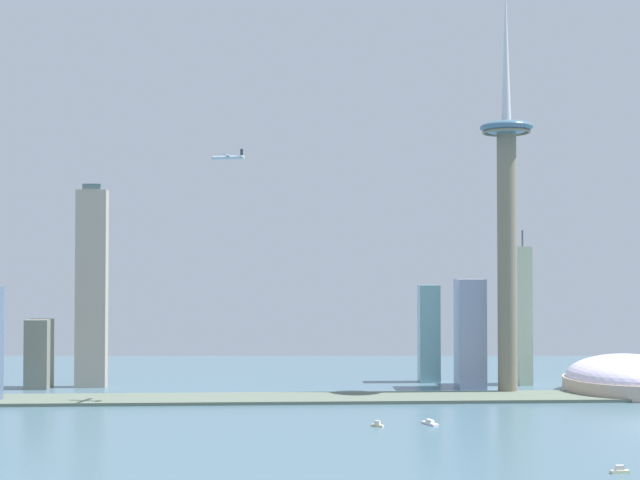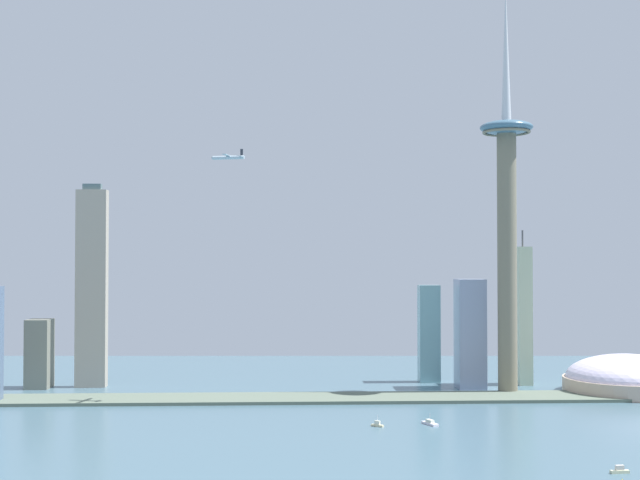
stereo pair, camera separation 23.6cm
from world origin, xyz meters
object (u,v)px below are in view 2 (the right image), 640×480
at_px(stadium_dome, 628,380).
at_px(boat_0, 377,424).
at_px(observation_tower, 507,204).
at_px(channel_buoy_0, 622,480).
at_px(skyscraper_3, 523,315).
at_px(boat_2, 430,423).
at_px(skyscraper_7, 429,333).
at_px(skyscraper_1, 39,354).
at_px(boat_1, 620,470).
at_px(skyscraper_6, 470,334).
at_px(airplane, 228,157).
at_px(skyscraper_2, 92,287).

distance_m(stadium_dome, boat_0, 263.03).
distance_m(observation_tower, channel_buoy_0, 327.27).
distance_m(skyscraper_3, boat_2, 226.83).
relative_size(observation_tower, skyscraper_7, 3.93).
bearing_deg(stadium_dome, observation_tower, 179.09).
relative_size(stadium_dome, channel_buoy_0, 62.11).
height_order(skyscraper_1, skyscraper_3, skyscraper_3).
height_order(skyscraper_1, skyscraper_7, skyscraper_7).
relative_size(skyscraper_3, boat_1, 13.55).
height_order(skyscraper_3, boat_1, skyscraper_3).
xyz_separation_m(observation_tower, skyscraper_3, (27.38, 51.25, -95.19)).
distance_m(skyscraper_6, boat_0, 202.16).
xyz_separation_m(skyscraper_3, boat_0, (-150.81, -190.59, -59.64)).
xyz_separation_m(boat_2, airplane, (-140.50, 96.43, 188.19)).
bearing_deg(stadium_dome, channel_buoy_0, -112.64).
xyz_separation_m(skyscraper_2, boat_1, (338.53, -322.59, -85.10)).
relative_size(stadium_dome, boat_0, 12.67).
bearing_deg(skyscraper_6, airplane, -161.21).
xyz_separation_m(skyscraper_1, skyscraper_7, (341.91, 24.10, 14.18)).
distance_m(boat_0, airplane, 237.85).
height_order(observation_tower, airplane, observation_tower).
height_order(boat_0, boat_2, boat_2).
relative_size(skyscraper_1, airplane, 2.28).
height_order(skyscraper_7, airplane, airplane).
bearing_deg(skyscraper_2, skyscraper_7, 3.73).
xyz_separation_m(skyscraper_2, skyscraper_3, (379.26, -0.91, -25.56)).
bearing_deg(observation_tower, channel_buoy_0, -93.74).
relative_size(stadium_dome, skyscraper_1, 1.80).
distance_m(skyscraper_2, skyscraper_7, 302.35).
xyz_separation_m(stadium_dome, skyscraper_6, (-124.92, 32.59, 35.89)).
distance_m(skyscraper_3, airplane, 299.85).
bearing_deg(observation_tower, skyscraper_6, 128.28).
bearing_deg(boat_2, skyscraper_1, -144.13).
xyz_separation_m(skyscraper_2, airplane, (123.55, -90.50, 102.86)).
height_order(stadium_dome, channel_buoy_0, stadium_dome).
xyz_separation_m(skyscraper_6, boat_0, (-98.96, -170.34, -45.38)).
bearing_deg(stadium_dome, skyscraper_1, 174.34).
distance_m(skyscraper_2, airplane, 184.49).
distance_m(skyscraper_6, boat_2, 183.22).
bearing_deg(skyscraper_1, skyscraper_7, 4.03).
xyz_separation_m(observation_tower, skyscraper_2, (-351.88, 52.16, -69.63)).
distance_m(boat_2, channel_buoy_0, 167.54).
height_order(observation_tower, skyscraper_1, observation_tower).
bearing_deg(boat_0, skyscraper_6, 95.96).
xyz_separation_m(boat_1, boat_2, (-74.48, 135.65, -0.23)).
bearing_deg(boat_1, skyscraper_1, 134.21).
relative_size(skyscraper_7, channel_buoy_0, 51.19).
distance_m(skyscraper_7, boat_0, 226.33).
relative_size(boat_0, channel_buoy_0, 4.90).
height_order(stadium_dome, skyscraper_7, skyscraper_7).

